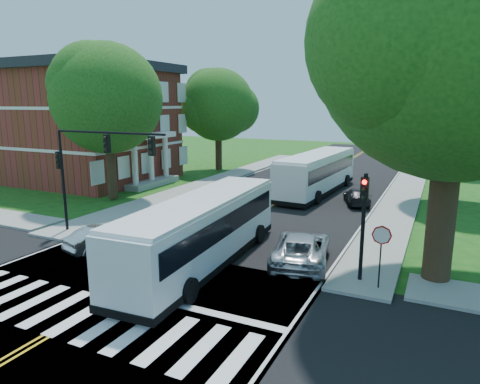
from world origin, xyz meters
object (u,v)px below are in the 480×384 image
Objects in this scene: signal_nw at (92,158)px; suv at (301,248)px; bus_follow at (317,172)px; dark_sedan at (357,196)px; bus_lead at (203,230)px; signal_ne at (363,213)px; hatchback at (103,238)px.

signal_nw is 1.38× the size of suv.
suv is (3.61, -15.60, -0.98)m from bus_follow.
dark_sedan is (0.11, 12.97, -0.15)m from suv.
signal_nw is 0.57× the size of bus_follow.
suv is (3.99, 2.07, -0.91)m from bus_lead.
suv is (-2.84, 1.12, -2.23)m from signal_ne.
suv is 1.33× the size of dark_sedan.
hatchback is (-5.92, -18.09, -1.09)m from bus_follow.
hatchback is at bearing 1.36° from bus_lead.
signal_nw reaches higher than signal_ne.
hatchback is at bearing 39.73° from dark_sedan.
hatchback is (-12.36, -1.37, -2.34)m from signal_ne.
suv is (9.53, 2.49, 0.11)m from hatchback.
signal_ne is 7.02m from bus_lead.
bus_lead reaches higher than hatchback.
signal_ne is at bearing -157.18° from hatchback.
signal_ne is at bearing 114.55° from bus_follow.
signal_nw is at bearing -179.95° from signal_ne.
bus_follow is 3.22× the size of dark_sedan.
bus_lead is at bearing 92.23° from bus_follow.
bus_follow is 2.43× the size of suv.
suv is (11.22, 1.13, -3.64)m from signal_nw.
bus_lead is 15.62m from dark_sedan.
signal_nw is 14.13m from signal_ne.
suv is 12.97m from dark_sedan.
suv is at bearing -155.61° from bus_lead.
bus_follow is (0.38, 17.66, 0.08)m from bus_lead.
hatchback is (-5.54, -0.42, -1.01)m from bus_lead.
hatchback is at bearing -173.69° from signal_ne.
signal_ne reaches higher than bus_follow.
bus_lead is 3.07× the size of dark_sedan.
dark_sedan is at bearing 100.97° from signal_ne.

